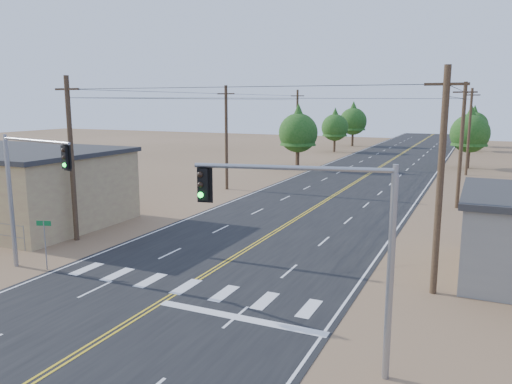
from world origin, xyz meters
The scene contains 17 objects.
ground centered at (0.00, 0.00, 0.00)m, with size 220.00×220.00×0.00m, color #94704F.
road centered at (0.00, 30.00, 0.01)m, with size 15.00×200.00×0.02m, color black.
utility_pole_left_near centered at (-10.50, 12.00, 5.12)m, with size 1.80×0.30×10.00m.
utility_pole_left_mid centered at (-10.50, 32.00, 5.12)m, with size 1.80×0.30×10.00m.
utility_pole_left_far centered at (-10.50, 52.00, 5.12)m, with size 1.80×0.30×10.00m.
utility_pole_right_near centered at (10.50, 12.00, 5.12)m, with size 1.80×0.30×10.00m.
utility_pole_right_mid centered at (10.50, 32.00, 5.12)m, with size 1.80×0.30×10.00m.
utility_pole_right_far centered at (10.50, 52.00, 5.12)m, with size 1.80×0.30×10.00m.
signal_mast_left centered at (-8.16, 6.55, 4.64)m, with size 5.51×1.47×6.87m.
signal_mast_right centered at (8.05, 3.61, 4.58)m, with size 6.07×1.59×6.70m.
street_sign centered at (-7.80, 7.14, 1.72)m, with size 0.73×0.28×2.57m.
tree_left_near centered at (-9.41, 49.41, 5.06)m, with size 4.96×4.96×8.27m.
tree_left_mid centered at (-10.97, 72.13, 4.59)m, with size 4.51×4.51×7.51m.
tree_left_far centered at (-10.88, 84.51, 5.25)m, with size 5.15×5.15×8.58m.
tree_right_near centered at (10.44, 58.60, 4.96)m, with size 4.87×4.87×8.11m.
tree_right_mid centered at (10.35, 83.57, 4.84)m, with size 4.75×4.75×7.92m.
tree_right_far centered at (10.09, 93.21, 4.56)m, with size 4.48×4.48×7.46m.
Camera 1 is at (12.06, -10.64, 8.49)m, focal length 35.00 mm.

